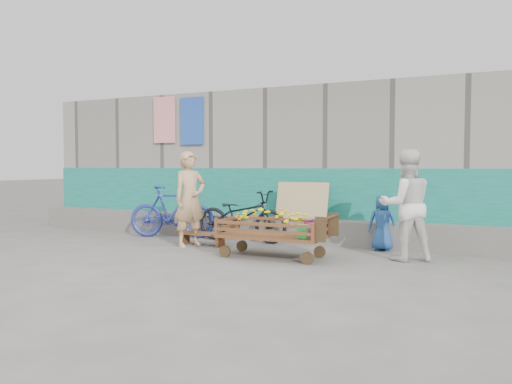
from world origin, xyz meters
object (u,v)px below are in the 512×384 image
at_px(banana_cart, 271,225).
at_px(child, 382,223).
at_px(bicycle_dark, 241,216).
at_px(woman, 406,205).
at_px(bench, 202,236).
at_px(bicycle_blue, 172,212).
at_px(vendor_man, 190,199).

relative_size(banana_cart, child, 1.89).
bearing_deg(bicycle_dark, woman, -99.60).
bearing_deg(bench, bicycle_dark, 57.10).
relative_size(banana_cart, woman, 1.06).
distance_m(banana_cart, child, 2.02).
bearing_deg(banana_cart, woman, 18.02).
height_order(bicycle_dark, bicycle_blue, bicycle_blue).
bearing_deg(banana_cart, child, 42.61).
xyz_separation_m(child, bicycle_dark, (-2.63, -0.10, 0.02)).
height_order(bench, child, child).
xyz_separation_m(bench, child, (3.09, 0.80, 0.31)).
distance_m(bench, vendor_man, 0.72).
xyz_separation_m(child, bicycle_blue, (-4.15, -0.20, 0.05)).
relative_size(vendor_man, woman, 1.00).
height_order(vendor_man, child, vendor_man).
bearing_deg(banana_cart, bicycle_dark, 131.95).
xyz_separation_m(banana_cart, bicycle_blue, (-2.66, 1.18, 0.01)).
bearing_deg(vendor_man, bicycle_blue, 76.47).
xyz_separation_m(banana_cart, child, (1.49, 1.37, -0.04)).
xyz_separation_m(bicycle_dark, bicycle_blue, (-1.52, -0.10, 0.03)).
height_order(vendor_man, bicycle_dark, vendor_man).
relative_size(bench, bicycle_dark, 0.50).
distance_m(woman, bicycle_blue, 4.68).
bearing_deg(woman, child, -82.86).
distance_m(vendor_man, child, 3.39).
xyz_separation_m(vendor_man, bicycle_blue, (-0.93, 0.79, -0.33)).
xyz_separation_m(vendor_man, bicycle_dark, (0.59, 0.89, -0.36)).
xyz_separation_m(vendor_man, child, (3.22, 0.99, -0.38)).
bearing_deg(banana_cart, bicycle_blue, 156.16).
height_order(child, bicycle_blue, bicycle_blue).
height_order(bench, vendor_man, vendor_man).
height_order(banana_cart, bench, banana_cart).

